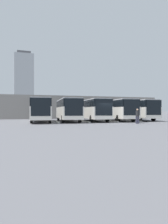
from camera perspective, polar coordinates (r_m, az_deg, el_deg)
name	(u,v)px	position (r m, az deg, el deg)	size (l,w,h in m)	color
ground_plane	(107,123)	(28.05, 6.09, -2.83)	(600.00, 600.00, 0.00)	#5B5B60
bus_0	(137,109)	(36.59, 13.61, 0.69)	(3.81, 11.14, 3.16)	silver
curb_divider_0	(131,120)	(34.23, 12.28, -2.13)	(0.24, 6.49, 0.15)	#B2B2AD
bus_1	(117,109)	(34.05, 8.67, 0.72)	(3.81, 11.14, 3.16)	silver
curb_divider_1	(110,121)	(31.77, 6.87, -2.32)	(0.24, 6.49, 0.15)	#B2B2AD
bus_2	(93,109)	(32.57, 2.46, 0.74)	(3.81, 11.14, 3.16)	silver
curb_divider_2	(84,121)	(30.43, 0.12, -2.44)	(0.24, 6.49, 0.15)	#B2B2AD
bus_3	(68,109)	(31.39, -4.20, 0.75)	(3.81, 11.14, 3.16)	silver
curb_divider_3	(57,122)	(29.42, -7.10, -2.54)	(0.24, 6.49, 0.15)	#B2B2AD
bus_4	(41,109)	(30.67, -11.28, 0.75)	(3.81, 11.14, 3.16)	silver
pedestrian	(137,116)	(26.81, 13.78, -0.93)	(0.53, 0.53, 1.79)	#38384C
station_building	(67,107)	(47.62, -4.35, 1.24)	(37.93, 12.40, 4.49)	gray
office_tower	(24,83)	(202.87, -15.48, 7.33)	(16.45, 16.45, 53.41)	#ADB2B7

